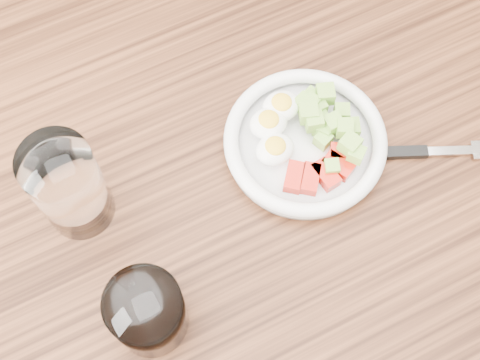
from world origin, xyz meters
name	(u,v)px	position (x,y,z in m)	size (l,w,h in m)	color
ground	(246,320)	(0.00, 0.00, 0.00)	(4.00, 4.00, 0.00)	brown
dining_table	(250,222)	(0.00, 0.00, 0.67)	(1.50, 0.90, 0.77)	brown
bowl	(304,140)	(0.08, 0.03, 0.79)	(0.19, 0.19, 0.05)	white
fork	(409,152)	(0.19, -0.04, 0.77)	(0.20, 0.10, 0.01)	black
water_glass	(69,187)	(-0.18, 0.07, 0.84)	(0.08, 0.08, 0.14)	white
coffee_glass	(148,312)	(-0.16, -0.08, 0.81)	(0.08, 0.08, 0.09)	white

